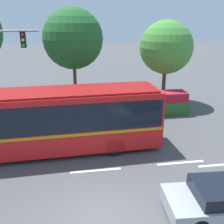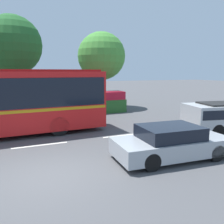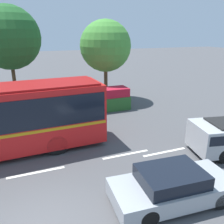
{
  "view_description": "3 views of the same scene",
  "coord_description": "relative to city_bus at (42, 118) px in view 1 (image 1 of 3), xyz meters",
  "views": [
    {
      "loc": [
        -0.69,
        -7.24,
        6.74
      ],
      "look_at": [
        1.34,
        5.58,
        2.07
      ],
      "focal_mm": 41.86,
      "sensor_mm": 36.0,
      "label": 1
    },
    {
      "loc": [
        -0.94,
        -7.3,
        3.23
      ],
      "look_at": [
        3.47,
        2.85,
        1.36
      ],
      "focal_mm": 38.45,
      "sensor_mm": 36.0,
      "label": 2
    },
    {
      "loc": [
        0.04,
        -6.02,
        5.74
      ],
      "look_at": [
        3.86,
        3.8,
        2.15
      ],
      "focal_mm": 38.15,
      "sensor_mm": 36.0,
      "label": 3
    }
  ],
  "objects": [
    {
      "name": "ground_plane",
      "position": [
        2.28,
        -5.65,
        -1.9
      ],
      "size": [
        140.0,
        140.0,
        0.0
      ],
      "primitive_type": "plane",
      "color": "#4C4C4F"
    },
    {
      "name": "city_bus",
      "position": [
        0.0,
        0.0,
        0.0
      ],
      "size": [
        12.38,
        3.02,
        3.34
      ],
      "rotation": [
        0.0,
        0.0,
        3.18
      ],
      "color": "red",
      "rests_on": "ground"
    },
    {
      "name": "flowering_hedge",
      "position": [
        6.08,
        4.72,
        -1.08
      ],
      "size": [
        7.79,
        1.46,
        1.66
      ],
      "color": "#286028",
      "rests_on": "ground"
    },
    {
      "name": "street_tree_centre",
      "position": [
        1.87,
        7.89,
        3.38
      ],
      "size": [
        4.61,
        4.61,
        7.59
      ],
      "color": "brown",
      "rests_on": "ground"
    },
    {
      "name": "street_tree_right",
      "position": [
        9.14,
        7.33,
        2.67
      ],
      "size": [
        4.2,
        4.2,
        6.69
      ],
      "color": "brown",
      "rests_on": "ground"
    },
    {
      "name": "lane_stripe_near",
      "position": [
        2.49,
        -2.31,
        -1.89
      ],
      "size": [
        2.4,
        0.16,
        0.01
      ],
      "primitive_type": "cube",
      "color": "silver",
      "rests_on": "ground"
    },
    {
      "name": "lane_stripe_mid",
      "position": [
        6.71,
        -2.27,
        -1.89
      ],
      "size": [
        2.4,
        0.16,
        0.01
      ],
      "primitive_type": "cube",
      "color": "silver",
      "rests_on": "ground"
    },
    {
      "name": "lane_stripe_far",
      "position": [
        8.62,
        -2.75,
        -1.89
      ],
      "size": [
        2.4,
        0.16,
        0.01
      ],
      "primitive_type": "cube",
      "color": "silver",
      "rests_on": "ground"
    }
  ]
}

